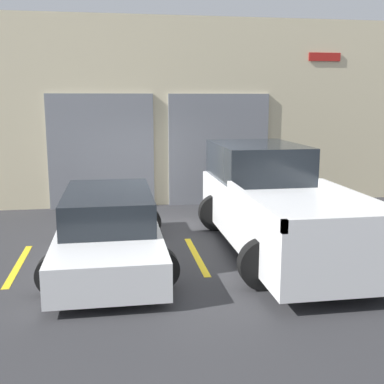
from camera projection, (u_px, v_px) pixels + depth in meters
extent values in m
plane|color=#2D2D30|center=(185.00, 235.00, 10.20)|extent=(28.00, 28.00, 0.00)
cube|color=beige|center=(167.00, 113.00, 12.93)|extent=(15.53, 0.60, 4.93)
cube|color=slate|center=(101.00, 152.00, 12.51)|extent=(2.72, 0.08, 2.97)
cube|color=slate|center=(219.00, 150.00, 13.00)|extent=(2.72, 0.08, 2.97)
cube|color=#B21E19|center=(325.00, 57.00, 13.00)|extent=(0.90, 0.03, 0.22)
cube|color=white|center=(279.00, 216.00, 8.94)|extent=(1.88, 5.46, 0.94)
cube|color=#1E2328|center=(257.00, 161.00, 10.23)|extent=(1.73, 2.46, 0.75)
cube|color=white|center=(252.00, 202.00, 7.50)|extent=(0.08, 3.01, 0.18)
cube|color=white|center=(359.00, 199.00, 7.78)|extent=(0.08, 3.01, 0.18)
cube|color=white|center=(351.00, 224.00, 6.22)|extent=(1.88, 0.08, 0.18)
cylinder|color=black|center=(217.00, 212.00, 10.50)|extent=(0.78, 0.22, 0.78)
cylinder|color=black|center=(289.00, 210.00, 10.77)|extent=(0.78, 0.22, 0.78)
cylinder|color=black|center=(264.00, 264.00, 7.22)|extent=(0.78, 0.22, 0.78)
cylinder|color=black|center=(366.00, 258.00, 7.48)|extent=(0.78, 0.22, 0.78)
cube|color=white|center=(109.00, 238.00, 8.50)|extent=(1.70, 4.62, 0.55)
cube|color=#1E2328|center=(108.00, 206.00, 8.50)|extent=(1.50, 2.54, 0.55)
cylinder|color=black|center=(73.00, 225.00, 9.79)|extent=(0.63, 0.22, 0.63)
cylinder|color=black|center=(146.00, 222.00, 10.02)|extent=(0.63, 0.22, 0.63)
cylinder|color=black|center=(57.00, 274.00, 7.01)|extent=(0.63, 0.22, 0.63)
cylinder|color=black|center=(159.00, 269.00, 7.24)|extent=(0.63, 0.22, 0.63)
cube|color=gold|center=(18.00, 265.00, 8.33)|extent=(0.12, 2.20, 0.01)
cube|color=gold|center=(196.00, 256.00, 8.82)|extent=(0.12, 2.20, 0.01)
cube|color=gold|center=(355.00, 247.00, 9.31)|extent=(0.12, 2.20, 0.01)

